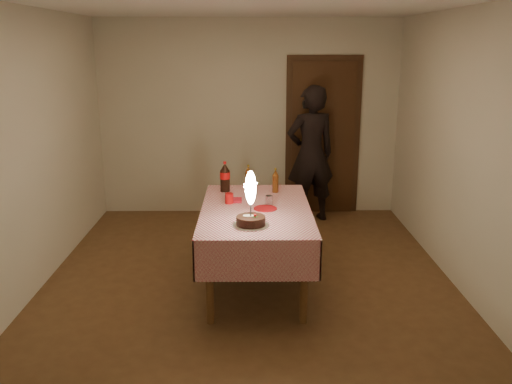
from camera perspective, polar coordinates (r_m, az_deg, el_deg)
ground at (r=5.50m, az=-0.75°, el=-8.97°), size 4.00×4.50×0.01m
room_shell at (r=5.13m, az=-0.43°, el=8.50°), size 4.04×4.54×2.62m
dining_table at (r=5.10m, az=-0.01°, el=-2.83°), size 1.02×1.72×0.78m
birthday_cake at (r=4.55m, az=-0.56°, el=-1.96°), size 0.31×0.31×0.47m
red_plate at (r=5.05m, az=0.99°, el=-1.74°), size 0.22×0.22×0.01m
red_cup at (r=5.21m, az=-2.84°, el=-0.67°), size 0.08×0.08×0.10m
clear_cup at (r=5.16m, az=1.38°, el=-0.88°), size 0.07×0.07×0.09m
napkin_stack at (r=5.29m, az=-2.32°, el=-0.86°), size 0.15×0.15×0.02m
cola_bottle at (r=5.61m, az=-3.29°, el=1.59°), size 0.10×0.10×0.32m
amber_bottle_left at (r=5.73m, az=-0.82°, el=1.55°), size 0.06×0.06×0.26m
amber_bottle_right at (r=5.58m, az=2.06°, el=1.16°), size 0.06×0.06×0.26m
photographer at (r=7.05m, az=5.77°, el=3.99°), size 0.74×0.58×1.77m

